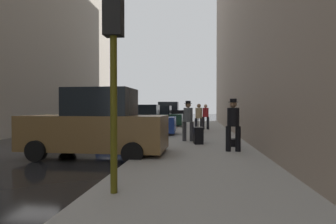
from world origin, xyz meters
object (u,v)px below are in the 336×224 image
at_px(parked_black_suv, 167,113).
at_px(fire_hydrant, 173,127).
at_px(parked_blue_sedan, 139,122).
at_px(parked_dark_green_sedan, 157,117).
at_px(duffel_bag, 234,143).
at_px(pedestrian_in_tan_coat, 199,116).
at_px(pedestrian_with_fedora, 233,122).
at_px(pedestrian_in_red_jacket, 206,115).
at_px(traffic_light, 114,42).
at_px(parked_bronze_suv, 97,126).
at_px(pedestrian_with_beanie, 188,119).
at_px(rolling_suitcase, 198,135).

bearing_deg(parked_black_suv, fire_hydrant, -81.75).
relative_size(parked_blue_sedan, parked_dark_green_sedan, 1.01).
distance_m(fire_hydrant, duffel_bag, 6.01).
xyz_separation_m(parked_blue_sedan, duffel_bag, (4.65, -4.10, -0.56)).
bearing_deg(pedestrian_in_tan_coat, pedestrian_with_fedora, -80.45).
bearing_deg(fire_hydrant, pedestrian_in_red_jacket, 50.67).
relative_size(parked_black_suv, traffic_light, 1.28).
distance_m(parked_bronze_suv, pedestrian_in_tan_coat, 8.17).
bearing_deg(pedestrian_in_tan_coat, traffic_light, -97.50).
xyz_separation_m(pedestrian_with_beanie, pedestrian_in_red_jacket, (0.95, 6.38, -0.03)).
bearing_deg(pedestrian_in_tan_coat, duffel_bag, -76.64).
bearing_deg(traffic_light, parked_blue_sedan, 100.57).
bearing_deg(pedestrian_with_fedora, traffic_light, -119.59).
relative_size(pedestrian_with_beanie, duffel_bag, 4.04).
xyz_separation_m(parked_blue_sedan, traffic_light, (1.85, -9.94, 1.91)).
height_order(parked_blue_sedan, pedestrian_in_tan_coat, pedestrian_in_tan_coat).
bearing_deg(pedestrian_in_red_jacket, parked_dark_green_sedan, 141.60).
relative_size(parked_blue_sedan, pedestrian_with_fedora, 2.40).
bearing_deg(parked_bronze_suv, rolling_suitcase, 37.12).
distance_m(pedestrian_with_beanie, duffel_bag, 2.40).
bearing_deg(duffel_bag, parked_blue_sedan, 138.59).
bearing_deg(parked_dark_green_sedan, rolling_suitcase, -71.99).
xyz_separation_m(parked_blue_sedan, parked_black_suv, (-0.00, 13.61, 0.18)).
bearing_deg(pedestrian_in_red_jacket, rolling_suitcase, -93.94).
bearing_deg(parked_blue_sedan, pedestrian_in_tan_coat, 22.66).
bearing_deg(parked_blue_sedan, parked_bronze_suv, -90.00).
relative_size(pedestrian_in_tan_coat, duffel_bag, 3.89).
bearing_deg(duffel_bag, parked_dark_green_sedan, 113.40).
bearing_deg(pedestrian_in_red_jacket, parked_blue_sedan, -136.38).
xyz_separation_m(fire_hydrant, pedestrian_with_fedora, (2.67, -6.50, 0.64)).
height_order(fire_hydrant, traffic_light, traffic_light).
bearing_deg(rolling_suitcase, pedestrian_in_tan_coat, 89.63).
bearing_deg(pedestrian_in_red_jacket, traffic_light, -98.20).
bearing_deg(parked_bronze_suv, pedestrian_in_tan_coat, 65.82).
distance_m(traffic_light, duffel_bag, 6.93).
xyz_separation_m(parked_black_suv, pedestrian_with_beanie, (2.86, -16.37, 0.10)).
xyz_separation_m(parked_black_suv, fire_hydrant, (1.80, -12.43, -0.54)).
bearing_deg(duffel_bag, pedestrian_with_beanie, 143.00).
height_order(fire_hydrant, pedestrian_in_red_jacket, pedestrian_in_red_jacket).
xyz_separation_m(pedestrian_in_red_jacket, rolling_suitcase, (-0.49, -7.18, -0.61)).
relative_size(parked_dark_green_sedan, traffic_light, 1.17).
bearing_deg(pedestrian_in_tan_coat, fire_hydrant, -172.05).
height_order(parked_black_suv, pedestrian_in_red_jacket, parked_black_suv).
xyz_separation_m(parked_dark_green_sedan, rolling_suitcase, (3.31, -10.20, -0.36)).
bearing_deg(fire_hydrant, rolling_suitcase, -72.29).
xyz_separation_m(pedestrian_in_tan_coat, pedestrian_with_fedora, (1.13, -6.72, 0.03)).
height_order(parked_bronze_suv, parked_black_suv, same).
distance_m(traffic_light, rolling_suitcase, 6.94).
height_order(pedestrian_in_tan_coat, duffel_bag, pedestrian_in_tan_coat).
bearing_deg(duffel_bag, parked_black_suv, 104.71).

